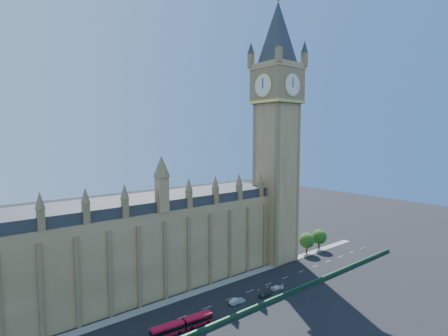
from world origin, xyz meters
TOP-DOWN VIEW (x-y plane):
  - ground at (0.00, 0.00)m, footprint 400.00×400.00m
  - palace_westminster at (-25.00, 22.00)m, footprint 120.00×20.00m
  - elizabeth_tower at (38.00, 13.99)m, footprint 20.59×20.59m
  - bridge_parapet at (0.00, -9.00)m, footprint 160.00×0.60m
  - kerb_north at (0.00, 9.50)m, footprint 160.00×3.00m
  - tree_east_near at (52.22, 10.08)m, footprint 6.00×6.00m
  - tree_east_far at (60.22, 10.08)m, footprint 6.00×6.00m
  - red_bus at (-15.34, -5.39)m, footprint 15.91×3.61m
  - car_grey at (12.99, -5.30)m, footprint 4.17×1.73m
  - car_silver at (3.89, -3.46)m, footprint 4.88×2.10m
  - car_white at (19.15, -4.58)m, footprint 4.75×2.41m
  - cone_a at (22.67, -3.48)m, footprint 0.49×0.49m
  - cone_b at (19.59, -2.77)m, footprint 0.53×0.53m
  - cone_c at (14.00, -1.59)m, footprint 0.51×0.51m
  - cone_d at (17.71, -1.72)m, footprint 0.49×0.49m

SIDE VIEW (x-z plane):
  - ground at x=0.00m, z-range 0.00..0.00m
  - kerb_north at x=0.00m, z-range 0.00..0.16m
  - cone_d at x=17.71m, z-range 0.00..0.62m
  - cone_a at x=22.67m, z-range 0.00..0.64m
  - cone_b at x=19.59m, z-range 0.00..0.66m
  - cone_c at x=14.00m, z-range 0.00..0.67m
  - bridge_parapet at x=0.00m, z-range 0.00..1.20m
  - car_white at x=19.15m, z-range 0.00..1.32m
  - car_grey at x=12.99m, z-range 0.00..1.41m
  - car_silver at x=3.89m, z-range 0.00..1.56m
  - red_bus at x=-15.34m, z-range 0.07..2.75m
  - tree_east_near at x=52.22m, z-range 1.39..9.89m
  - tree_east_far at x=60.22m, z-range 1.39..9.89m
  - palace_westminster at x=-25.00m, z-range -0.14..27.86m
  - elizabeth_tower at x=38.00m, z-range 2.06..107.06m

